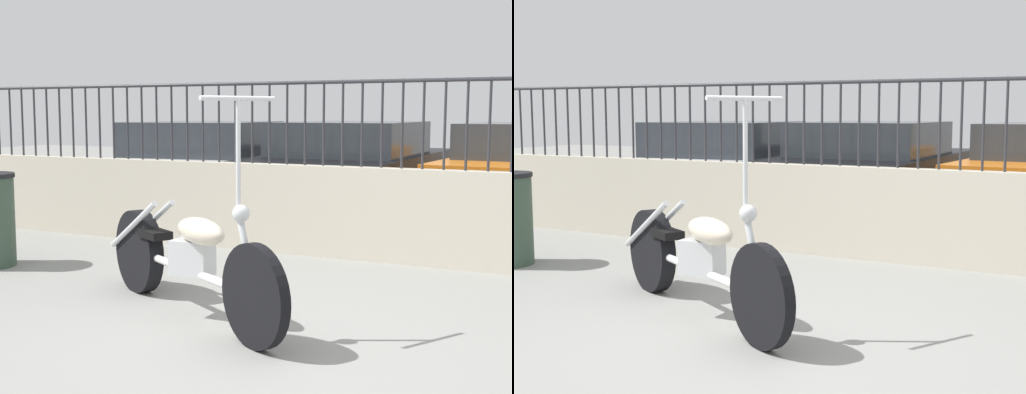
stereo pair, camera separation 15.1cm
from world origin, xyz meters
TOP-DOWN VIEW (x-y plane):
  - ground_plane at (0.00, 0.00)m, footprint 40.00×40.00m
  - low_wall at (0.00, 2.73)m, footprint 10.04×0.18m
  - fence_railing at (-0.00, 2.73)m, footprint 10.04×0.04m
  - motorcycle_white at (-0.86, 0.42)m, footprint 2.08×1.30m
  - car_silver at (-3.31, 5.10)m, footprint 2.33×4.40m
  - car_black at (-1.12, 5.05)m, footprint 1.78×4.09m

SIDE VIEW (x-z plane):
  - ground_plane at x=0.00m, z-range 0.00..0.00m
  - motorcycle_white at x=-0.86m, z-range -0.36..1.16m
  - low_wall at x=0.00m, z-range 0.00..0.89m
  - car_silver at x=-3.31m, z-range 0.01..1.29m
  - car_black at x=-1.12m, z-range 0.02..1.31m
  - fence_railing at x=0.00m, z-range 1.03..1.85m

